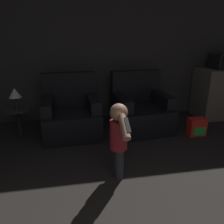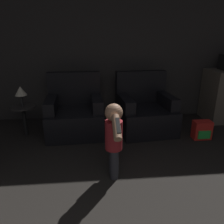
{
  "view_description": "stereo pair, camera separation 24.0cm",
  "coord_description": "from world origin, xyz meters",
  "px_view_note": "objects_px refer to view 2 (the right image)",
  "views": [
    {
      "loc": [
        -0.4,
        0.39,
        1.55
      ],
      "look_at": [
        0.09,
        3.12,
        0.57
      ],
      "focal_mm": 35.0,
      "sensor_mm": 36.0,
      "label": 1
    },
    {
      "loc": [
        -0.16,
        0.36,
        1.55
      ],
      "look_at": [
        0.09,
        3.12,
        0.57
      ],
      "focal_mm": 35.0,
      "sensor_mm": 36.0,
      "label": 2
    }
  ],
  "objects_px": {
    "lamp": "(21,91)",
    "armchair_left": "(75,113)",
    "toy_backpack": "(202,130)",
    "person_toddler": "(114,135)",
    "armchair_right": "(145,111)"
  },
  "relations": [
    {
      "from": "toy_backpack",
      "to": "lamp",
      "type": "bearing_deg",
      "value": 172.1
    },
    {
      "from": "lamp",
      "to": "armchair_left",
      "type": "bearing_deg",
      "value": 4.43
    },
    {
      "from": "armchair_right",
      "to": "armchair_left",
      "type": "bearing_deg",
      "value": 174.33
    },
    {
      "from": "lamp",
      "to": "armchair_right",
      "type": "bearing_deg",
      "value": 1.8
    },
    {
      "from": "armchair_left",
      "to": "toy_backpack",
      "type": "xyz_separation_m",
      "value": [
        1.99,
        -0.45,
        -0.18
      ]
    },
    {
      "from": "armchair_left",
      "to": "person_toddler",
      "type": "height_order",
      "value": "armchair_left"
    },
    {
      "from": "person_toddler",
      "to": "toy_backpack",
      "type": "distance_m",
      "value": 1.73
    },
    {
      "from": "person_toddler",
      "to": "lamp",
      "type": "height_order",
      "value": "person_toddler"
    },
    {
      "from": "armchair_left",
      "to": "person_toddler",
      "type": "bearing_deg",
      "value": -70.83
    },
    {
      "from": "armchair_left",
      "to": "person_toddler",
      "type": "relative_size",
      "value": 1.11
    },
    {
      "from": "person_toddler",
      "to": "lamp",
      "type": "relative_size",
      "value": 2.73
    },
    {
      "from": "toy_backpack",
      "to": "person_toddler",
      "type": "bearing_deg",
      "value": -150.26
    },
    {
      "from": "armchair_right",
      "to": "lamp",
      "type": "distance_m",
      "value": 2.01
    },
    {
      "from": "armchair_left",
      "to": "armchair_right",
      "type": "distance_m",
      "value": 1.17
    },
    {
      "from": "armchair_left",
      "to": "armchair_right",
      "type": "relative_size",
      "value": 1.0
    }
  ]
}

